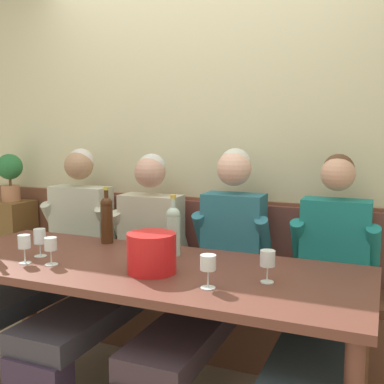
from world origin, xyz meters
name	(u,v)px	position (x,y,z in m)	size (l,w,h in m)	color
room_wall_back	(210,133)	(0.00, 1.09, 1.40)	(6.80, 0.08, 2.80)	beige
wood_wainscot_panel	(207,266)	(0.00, 1.04, 0.48)	(6.80, 0.03, 0.96)	brown
wall_bench	(195,304)	(0.00, 0.83, 0.28)	(2.55, 0.42, 0.94)	brown
dining_table	(141,279)	(0.00, 0.11, 0.67)	(2.25, 0.85, 0.74)	brown
person_center_right_seat	(46,257)	(-0.88, 0.43, 0.61)	(0.54, 1.30, 1.29)	#332D31
person_right_seat	(122,266)	(-0.31, 0.43, 0.61)	(0.51, 1.30, 1.27)	#32243A
person_center_left_seat	(214,272)	(0.27, 0.46, 0.64)	(0.48, 1.31, 1.31)	#2F2B3C
person_left_seat	(326,294)	(0.87, 0.43, 0.61)	(0.48, 1.30, 1.29)	#312635
ice_bucket	(152,253)	(0.11, 0.02, 0.84)	(0.23, 0.23, 0.19)	red
wine_bottle_amber_mid	(173,229)	(0.08, 0.33, 0.89)	(0.08, 0.08, 0.33)	#AFCCBD
wine_bottle_green_tall	(107,218)	(-0.41, 0.43, 0.90)	(0.07, 0.07, 0.34)	#402210
wine_glass_center_rear	(24,243)	(-0.55, -0.10, 0.85)	(0.06, 0.06, 0.15)	silver
wine_glass_by_bottle	(51,246)	(-0.41, -0.07, 0.84)	(0.07, 0.07, 0.14)	silver
wine_glass_mid_left	(268,260)	(0.66, 0.08, 0.85)	(0.07, 0.07, 0.15)	silver
wine_glass_left_end	(40,238)	(-0.57, 0.03, 0.85)	(0.06, 0.06, 0.15)	silver
wine_glass_center_front	(208,265)	(0.44, -0.09, 0.85)	(0.07, 0.07, 0.15)	silver
corner_pedestal	(14,255)	(-1.57, 0.86, 0.43)	(0.28, 0.28, 0.87)	brown
potted_plant	(10,173)	(-1.57, 0.86, 1.09)	(0.20, 0.20, 0.37)	#B07351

